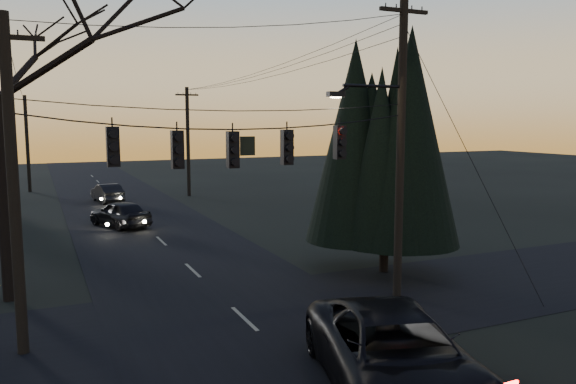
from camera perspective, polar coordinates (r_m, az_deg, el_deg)
name	(u,v)px	position (r m, az deg, el deg)	size (l,w,h in m)	color
main_road	(170,250)	(26.55, -11.86, -5.75)	(8.00, 120.00, 0.02)	black
cross_road	(244,319)	(17.29, -4.46, -12.73)	(60.00, 7.00, 0.02)	black
utility_pole_right	(397,296)	(19.74, 10.99, -10.31)	(5.00, 0.30, 10.00)	black
utility_pole_left	(24,353)	(16.41, -25.26, -14.58)	(1.80, 0.30, 8.50)	black
utility_pole_far_r	(189,196)	(45.06, -10.01, -0.40)	(1.80, 0.30, 8.50)	black
utility_pole_far_l	(30,192)	(51.64, -24.73, 0.01)	(0.30, 0.30, 8.00)	black
span_signal_assembly	(235,147)	(16.19, -5.44, 4.60)	(11.50, 0.44, 1.68)	black
evergreen_right	(386,145)	(21.91, 9.95, 4.70)	(3.99, 3.99, 8.77)	black
suv_near	(396,356)	(12.76, 10.89, -16.07)	(2.94, 6.37, 1.77)	black
sedan_oncoming_a	(120,214)	(32.77, -16.69, -2.14)	(1.75, 4.35, 1.48)	black
sedan_oncoming_b	(107,193)	(42.98, -17.89, -0.11)	(1.41, 4.05, 1.34)	black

